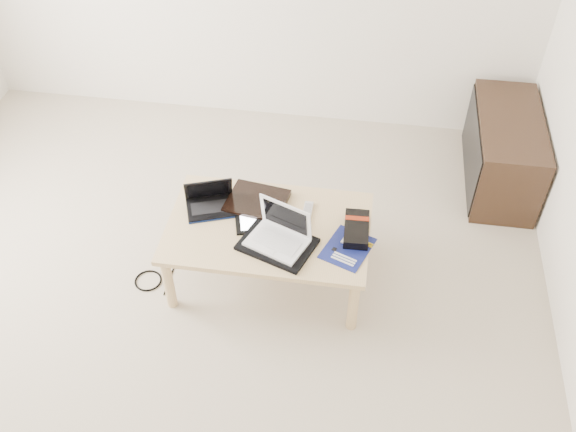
# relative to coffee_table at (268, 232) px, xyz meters

# --- Properties ---
(ground) EXTENTS (4.00, 4.00, 0.00)m
(ground) POSITION_rel_coffee_table_xyz_m (-0.41, -0.39, -0.35)
(ground) COLOR beige
(ground) RESTS_ON ground
(room_shell) EXTENTS (4.20, 4.20, 2.70)m
(room_shell) POSITION_rel_coffee_table_xyz_m (-0.41, -0.39, 1.32)
(room_shell) COLOR white
(room_shell) RESTS_ON ground
(coffee_table) EXTENTS (1.10, 0.70, 0.40)m
(coffee_table) POSITION_rel_coffee_table_xyz_m (0.00, 0.00, 0.00)
(coffee_table) COLOR tan
(coffee_table) RESTS_ON ground
(media_cabinet) EXTENTS (0.41, 0.90, 0.50)m
(media_cabinet) POSITION_rel_coffee_table_xyz_m (1.36, 1.06, -0.10)
(media_cabinet) COLOR #3C2718
(media_cabinet) RESTS_ON ground
(book) EXTENTS (0.36, 0.32, 0.03)m
(book) POSITION_rel_coffee_table_xyz_m (-0.09, 0.17, 0.06)
(book) COLOR black
(book) RESTS_ON coffee_table
(netbook) EXTENTS (0.31, 0.27, 0.18)m
(netbook) POSITION_rel_coffee_table_xyz_m (-0.34, 0.10, 0.09)
(netbook) COLOR black
(netbook) RESTS_ON coffee_table
(tablet) EXTENTS (0.31, 0.26, 0.01)m
(tablet) POSITION_rel_coffee_table_xyz_m (-0.05, 0.03, 0.06)
(tablet) COLOR black
(tablet) RESTS_ON coffee_table
(remote) EXTENTS (0.05, 0.21, 0.02)m
(remote) POSITION_rel_coffee_table_xyz_m (0.20, 0.10, 0.06)
(remote) COLOR silver
(remote) RESTS_ON coffee_table
(neoprene_sleeve) EXTENTS (0.44, 0.38, 0.02)m
(neoprene_sleeve) POSITION_rel_coffee_table_xyz_m (0.07, -0.14, 0.06)
(neoprene_sleeve) COLOR black
(neoprene_sleeve) RESTS_ON coffee_table
(white_laptop) EXTENTS (0.36, 0.31, 0.22)m
(white_laptop) POSITION_rel_coffee_table_xyz_m (0.08, -0.11, 0.11)
(white_laptop) COLOR white
(white_laptop) RESTS_ON neoprene_sleeve
(motherboard) EXTENTS (0.30, 0.33, 0.01)m
(motherboard) POSITION_rel_coffee_table_xyz_m (0.44, -0.10, 0.05)
(motherboard) COLOR #0B144B
(motherboard) RESTS_ON coffee_table
(gpu_box) EXTENTS (0.14, 0.26, 0.06)m
(gpu_box) POSITION_rel_coffee_table_xyz_m (0.48, 0.02, 0.08)
(gpu_box) COLOR black
(gpu_box) RESTS_ON coffee_table
(cable_coil) EXTENTS (0.10, 0.10, 0.01)m
(cable_coil) POSITION_rel_coffee_table_xyz_m (-0.09, 0.00, 0.05)
(cable_coil) COLOR black
(cable_coil) RESTS_ON coffee_table
(floor_cable_coil) EXTENTS (0.21, 0.21, 0.01)m
(floor_cable_coil) POSITION_rel_coffee_table_xyz_m (-0.69, -0.16, -0.35)
(floor_cable_coil) COLOR black
(floor_cable_coil) RESTS_ON ground
(floor_cable_trail) EXTENTS (0.01, 0.32, 0.01)m
(floor_cable_trail) POSITION_rel_coffee_table_xyz_m (-0.57, -0.09, -0.35)
(floor_cable_trail) COLOR black
(floor_cable_trail) RESTS_ON ground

